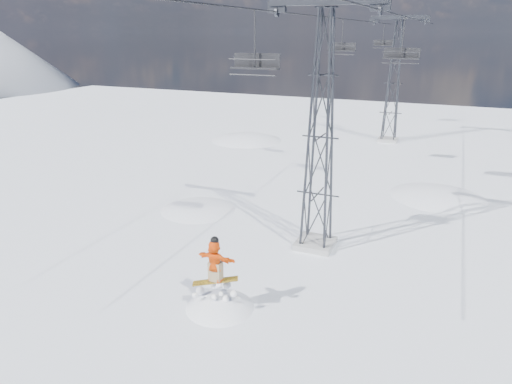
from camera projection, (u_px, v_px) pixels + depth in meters
ground at (229, 335)px, 15.93m from camera, size 120.00×120.00×0.00m
snow_terrain at (291, 273)px, 39.30m from camera, size 39.00×37.00×22.00m
lift_tower_near at (320, 138)px, 20.75m from camera, size 5.20×1.80×11.43m
lift_tower_far at (393, 84)px, 42.42m from camera, size 5.20×1.80×11.43m
haul_cables at (374, 18)px, 28.93m from camera, size 4.46×51.00×0.06m
snowboarder_jump at (221, 342)px, 18.10m from camera, size 4.40×4.40×7.05m
lift_chair_near at (255, 63)px, 18.39m from camera, size 2.01×0.58×2.49m
lift_chair_mid at (401, 54)px, 26.67m from camera, size 2.09×0.60×2.59m
lift_chair_far at (342, 48)px, 31.42m from camera, size 1.87×0.54×2.31m
lift_chair_extra at (383, 43)px, 47.53m from camera, size 1.97×0.57×2.44m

